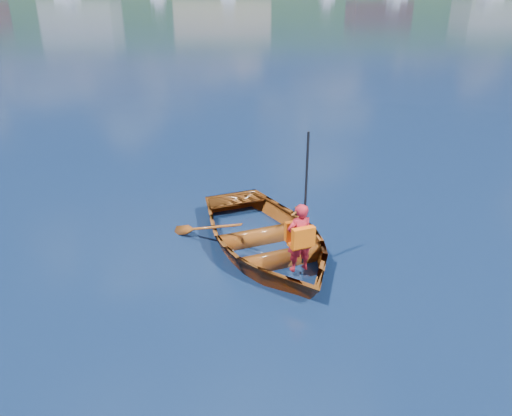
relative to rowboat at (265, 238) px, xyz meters
name	(u,v)px	position (x,y,z in m)	size (l,w,h in m)	color
ground	(199,256)	(-1.07, -0.17, -0.22)	(600.00, 600.00, 0.00)	#0F2846
rowboat	(265,238)	(0.00, 0.00, 0.00)	(3.62, 4.22, 0.74)	brown
child_paddler	(300,237)	(0.45, -0.79, 0.43)	(0.45, 0.43, 2.06)	red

